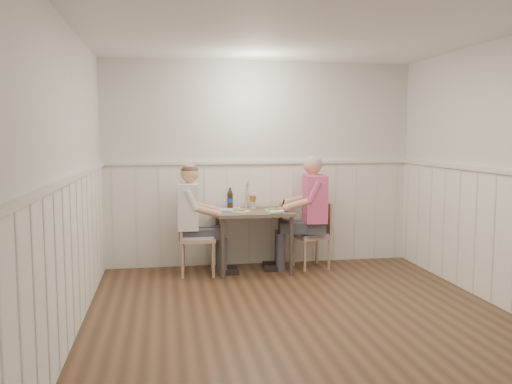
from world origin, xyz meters
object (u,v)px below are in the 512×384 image
(dining_table, at_px, (253,219))
(beer_bottle, at_px, (230,199))
(chair_left, at_px, (193,235))
(chair_right, at_px, (315,232))
(diner_cream, at_px, (191,228))
(man_in_pink, at_px, (311,221))
(grass_vase, at_px, (246,195))

(dining_table, relative_size, beer_bottle, 3.51)
(chair_left, bearing_deg, chair_right, 3.69)
(chair_right, relative_size, chair_left, 0.92)
(chair_right, relative_size, diner_cream, 0.61)
(chair_left, xyz_separation_m, man_in_pink, (1.47, 0.02, 0.12))
(grass_vase, bearing_deg, diner_cream, -154.24)
(man_in_pink, height_order, beer_bottle, man_in_pink)
(dining_table, bearing_deg, man_in_pink, -1.25)
(chair_right, bearing_deg, diner_cream, -176.32)
(chair_right, height_order, grass_vase, grass_vase)
(dining_table, distance_m, beer_bottle, 0.42)
(dining_table, distance_m, chair_right, 0.83)
(chair_left, distance_m, grass_vase, 0.89)
(beer_bottle, bearing_deg, chair_left, -148.41)
(diner_cream, relative_size, beer_bottle, 5.17)
(dining_table, height_order, diner_cream, diner_cream)
(man_in_pink, xyz_separation_m, grass_vase, (-0.77, 0.32, 0.31))
(man_in_pink, distance_m, diner_cream, 1.48)
(diner_cream, bearing_deg, chair_left, 2.63)
(diner_cream, bearing_deg, dining_table, 3.14)
(chair_right, bearing_deg, beer_bottle, 169.28)
(chair_left, distance_m, beer_bottle, 0.69)
(chair_left, bearing_deg, dining_table, 3.16)
(chair_left, xyz_separation_m, diner_cream, (-0.02, -0.00, 0.08))
(dining_table, relative_size, chair_right, 1.12)
(man_in_pink, xyz_separation_m, beer_bottle, (-0.98, 0.27, 0.26))
(chair_right, height_order, beer_bottle, beer_bottle)
(grass_vase, bearing_deg, dining_table, -81.96)
(chair_right, distance_m, diner_cream, 1.56)
(chair_right, xyz_separation_m, man_in_pink, (-0.07, -0.07, 0.16))
(chair_left, bearing_deg, grass_vase, 26.30)
(chair_left, height_order, beer_bottle, beer_bottle)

